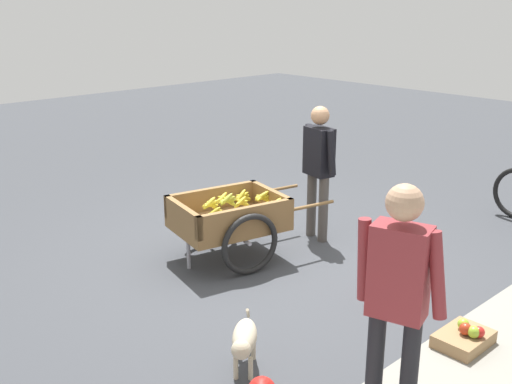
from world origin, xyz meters
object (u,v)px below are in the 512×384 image
fruit_cart (230,220)px  bystander_person (398,289)px  plastic_bucket (392,287)px  apple_crate (463,344)px  dog (244,340)px  vendor_person (319,162)px

fruit_cart → bystander_person: bystander_person is taller
plastic_bucket → apple_crate: apple_crate is taller
bystander_person → plastic_bucket: bearing=-145.5°
dog → plastic_bucket: bearing=177.4°
dog → fruit_cart: bearing=-127.6°
fruit_cart → dog: bearing=52.4°
plastic_bucket → dog: bearing=-2.6°
vendor_person → apple_crate: size_ratio=3.48×
vendor_person → dog: bearing=30.7°
fruit_cart → vendor_person: size_ratio=1.15×
dog → apple_crate: dog is taller
fruit_cart → plastic_bucket: (-0.47, 1.72, -0.31)m
bystander_person → dog: bearing=-76.5°
fruit_cart → dog: fruit_cart is taller
vendor_person → apple_crate: vendor_person is taller
dog → apple_crate: bearing=143.1°
vendor_person → apple_crate: bearing=66.8°
plastic_bucket → apple_crate: 1.01m
dog → vendor_person: bearing=-149.3°
apple_crate → plastic_bucket: bearing=-112.8°
vendor_person → fruit_cart: bearing=-11.4°
bystander_person → vendor_person: bearing=-130.2°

